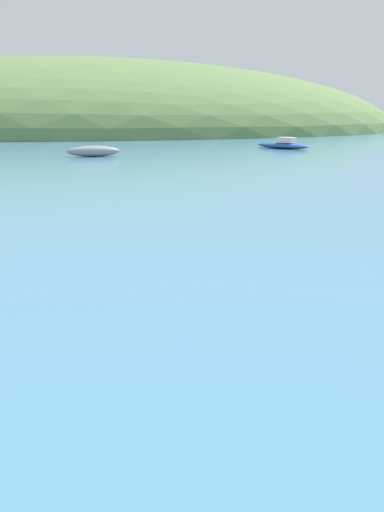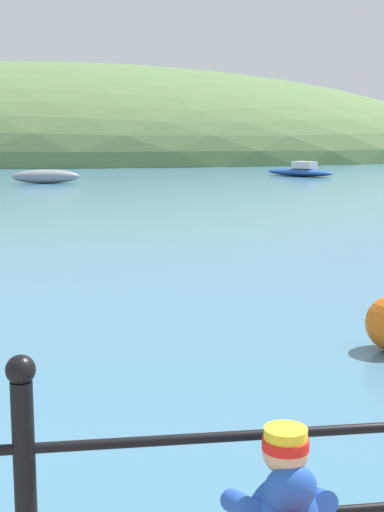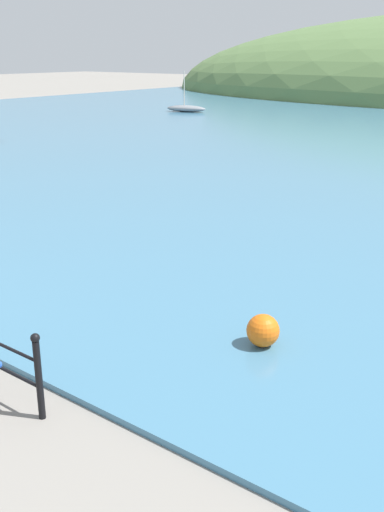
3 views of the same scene
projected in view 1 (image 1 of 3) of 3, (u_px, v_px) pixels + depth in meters
The scene contains 4 objects.
water at pixel (54, 156), 29.10m from camera, with size 80.00×60.00×0.10m, color teal.
far_hillside at pixel (79, 132), 64.07m from camera, with size 83.95×46.17×17.83m.
boat_red_dinghy at pixel (283, 145), 34.20m from camera, with size 3.41×4.15×0.77m.
boat_far_left at pixel (93, 151), 28.00m from camera, with size 2.94×0.84×0.61m.
Camera 1 is at (2.80, 1.46, 2.53)m, focal length 35.00 mm.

